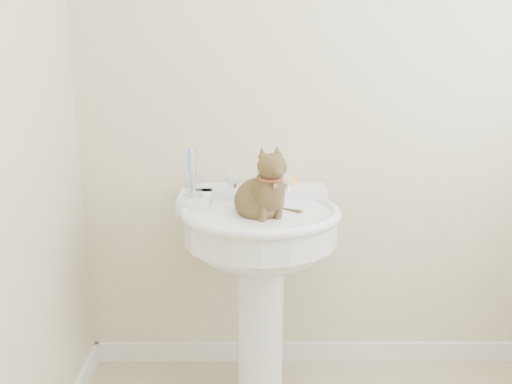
{
  "coord_description": "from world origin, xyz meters",
  "views": [
    {
      "loc": [
        -0.35,
        -1.26,
        1.49
      ],
      "look_at": [
        -0.35,
        0.78,
        0.91
      ],
      "focal_mm": 40.0,
      "sensor_mm": 36.0,
      "label": 1
    }
  ],
  "objects": [
    {
      "name": "baseboard_back",
      "position": [
        0.0,
        1.09,
        0.04
      ],
      "size": [
        2.2,
        0.02,
        0.09
      ],
      "primitive_type": "cube",
      "color": "white",
      "rests_on": "floor"
    },
    {
      "name": "pedestal_sink",
      "position": [
        -0.34,
        0.81,
        0.68
      ],
      "size": [
        0.63,
        0.62,
        0.87
      ],
      "color": "white",
      "rests_on": "floor"
    },
    {
      "name": "faucet",
      "position": [
        -0.33,
        0.96,
        0.91
      ],
      "size": [
        0.28,
        0.12,
        0.14
      ],
      "color": "silver",
      "rests_on": "pedestal_sink"
    },
    {
      "name": "toothbrush_cup",
      "position": [
        -0.59,
        0.86,
        0.92
      ],
      "size": [
        0.07,
        0.07,
        0.19
      ],
      "rotation": [
        0.0,
        0.0,
        -0.21
      ],
      "color": "silver",
      "rests_on": "pedestal_sink"
    },
    {
      "name": "soap_bar",
      "position": [
        -0.23,
        1.05,
        0.88
      ],
      "size": [
        0.1,
        0.08,
        0.03
      ],
      "primitive_type": "cube",
      "rotation": [
        0.0,
        0.0,
        0.24
      ],
      "color": "yellow",
      "rests_on": "pedestal_sink"
    },
    {
      "name": "wall_back",
      "position": [
        0.0,
        1.1,
        1.25
      ],
      "size": [
        2.2,
        0.0,
        2.5
      ],
      "primitive_type": null,
      "color": "beige",
      "rests_on": "ground"
    },
    {
      "name": "cat",
      "position": [
        -0.33,
        0.76,
        0.9
      ],
      "size": [
        0.21,
        0.26,
        0.38
      ],
      "rotation": [
        0.0,
        0.0,
        0.43
      ],
      "color": "brown",
      "rests_on": "pedestal_sink"
    }
  ]
}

